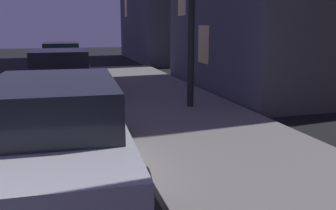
# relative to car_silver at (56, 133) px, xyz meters

# --- Properties ---
(car_silver) EXTENTS (2.11, 4.59, 1.43)m
(car_silver) POSITION_rel_car_silver_xyz_m (0.00, 0.00, 0.00)
(car_silver) COLOR #B7B7BF
(car_silver) RESTS_ON ground
(car_red) EXTENTS (2.05, 4.59, 1.43)m
(car_red) POSITION_rel_car_silver_xyz_m (0.00, 6.45, -0.01)
(car_red) COLOR maroon
(car_red) RESTS_ON ground
(car_green) EXTENTS (1.98, 4.61, 1.43)m
(car_green) POSITION_rel_car_silver_xyz_m (0.00, 12.38, -0.00)
(car_green) COLOR #19592D
(car_green) RESTS_ON ground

